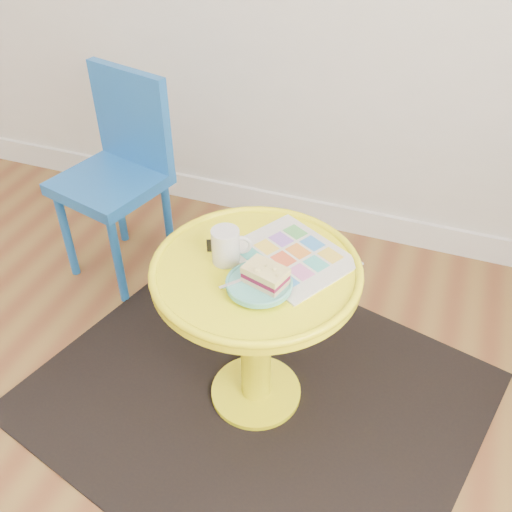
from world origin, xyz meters
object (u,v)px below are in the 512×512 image
(side_table, at_px, (256,309))
(plate, at_px, (259,284))
(chair, at_px, (120,165))
(newspaper, at_px, (291,256))
(mug, at_px, (226,245))

(side_table, bearing_deg, plate, -64.21)
(side_table, xyz_separation_m, chair, (-0.71, 0.47, 0.07))
(newspaper, xyz_separation_m, plate, (-0.03, -0.15, 0.01))
(side_table, bearing_deg, newspaper, 46.91)
(newspaper, height_order, mug, mug)
(chair, bearing_deg, mug, -22.48)
(chair, bearing_deg, newspaper, -12.46)
(mug, relative_size, plate, 0.63)
(newspaper, distance_m, plate, 0.16)
(plate, bearing_deg, side_table, 115.79)
(side_table, relative_size, mug, 5.31)
(chair, distance_m, plate, 0.93)
(mug, bearing_deg, newspaper, 7.09)
(newspaper, relative_size, mug, 2.82)
(newspaper, xyz_separation_m, mug, (-0.15, -0.07, 0.05))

